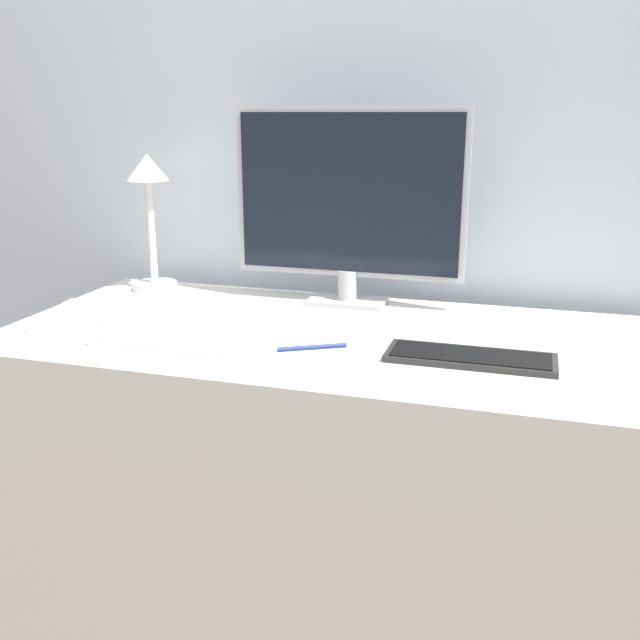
% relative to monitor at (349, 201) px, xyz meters
% --- Properties ---
extents(wall_back, '(3.60, 0.05, 2.40)m').
position_rel_monitor_xyz_m(wall_back, '(0.08, 0.17, 0.20)').
color(wall_back, '#B2BCC6').
rests_on(wall_back, ground_plane).
extents(desk, '(1.52, 0.67, 0.75)m').
position_rel_monitor_xyz_m(desk, '(0.08, -0.25, -0.63)').
color(desk, silver).
rests_on(desk, ground_plane).
extents(monitor, '(0.57, 0.11, 0.47)m').
position_rel_monitor_xyz_m(monitor, '(0.00, 0.00, 0.00)').
color(monitor, '#B7B7BC').
rests_on(monitor, desk).
extents(keyboard, '(0.32, 0.12, 0.01)m').
position_rel_monitor_xyz_m(keyboard, '(0.33, -0.34, -0.25)').
color(keyboard, '#282828').
rests_on(keyboard, desk).
extents(laptop, '(0.32, 0.23, 0.02)m').
position_rel_monitor_xyz_m(laptop, '(-0.26, -0.37, -0.24)').
color(laptop, silver).
rests_on(laptop, desk).
extents(ereader, '(0.17, 0.20, 0.01)m').
position_rel_monitor_xyz_m(ereader, '(-0.24, -0.38, -0.23)').
color(ereader, white).
rests_on(ereader, laptop).
extents(desk_lamp, '(0.12, 0.12, 0.36)m').
position_rel_monitor_xyz_m(desk_lamp, '(-0.53, -0.00, -0.02)').
color(desk_lamp, white).
rests_on(desk_lamp, desk).
extents(notebook, '(0.23, 0.25, 0.02)m').
position_rel_monitor_xyz_m(notebook, '(-0.53, -0.31, -0.24)').
color(notebook, silver).
rests_on(notebook, desk).
extents(pen, '(0.13, 0.08, 0.01)m').
position_rel_monitor_xyz_m(pen, '(0.02, -0.37, -0.25)').
color(pen, navy).
rests_on(pen, desk).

